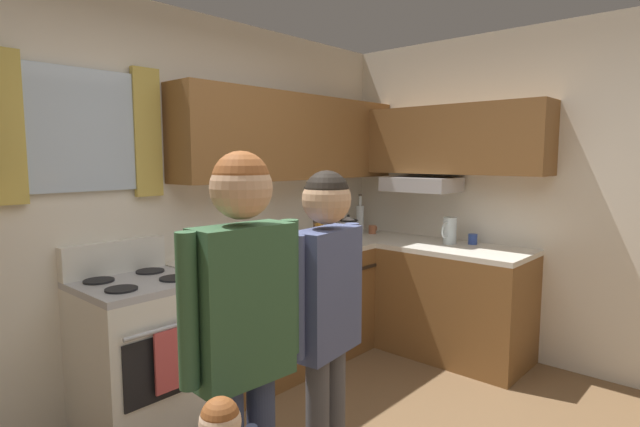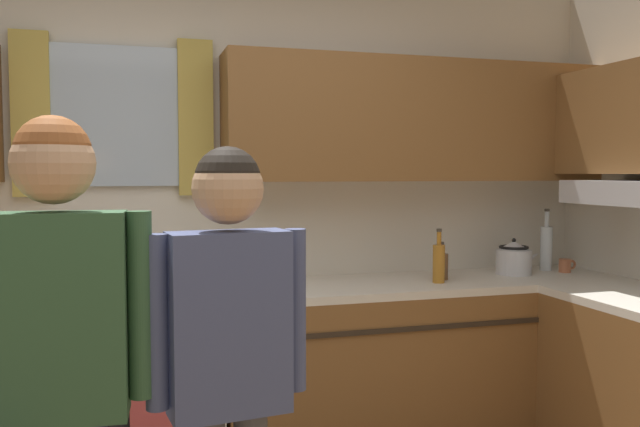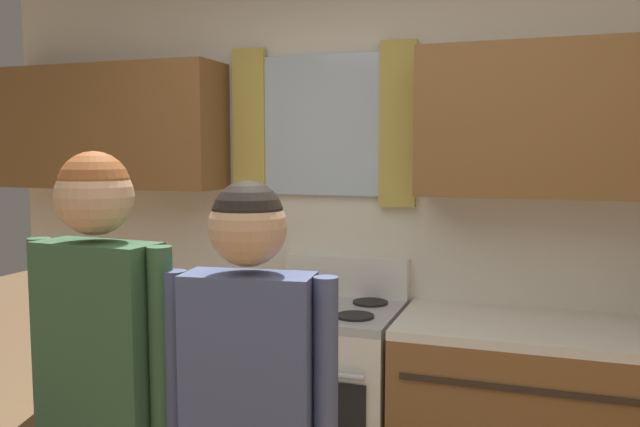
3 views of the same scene
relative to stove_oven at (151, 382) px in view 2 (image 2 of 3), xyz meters
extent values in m
cube|color=silver|center=(0.25, 0.36, 0.83)|extent=(4.60, 0.10, 2.60)
cube|color=silver|center=(-0.14, 0.29, 1.30)|extent=(0.61, 0.03, 0.71)
cube|color=gold|center=(-0.54, 0.28, 1.30)|extent=(0.18, 0.04, 0.81)
cube|color=gold|center=(0.25, 0.28, 1.30)|extent=(0.18, 0.04, 0.81)
cube|color=brown|center=(1.47, 0.15, 1.30)|extent=(2.17, 0.32, 0.66)
cube|color=#B7B7BC|center=(2.33, -0.49, 0.91)|extent=(0.40, 0.60, 0.12)
cube|color=brown|center=(1.45, 0.00, -0.04)|extent=(2.22, 0.62, 0.86)
cube|color=silver|center=(1.45, 0.00, 0.41)|extent=(2.22, 0.62, 0.04)
cube|color=#2D2319|center=(1.45, -0.32, 0.25)|extent=(2.10, 0.01, 0.02)
cube|color=silver|center=(0.00, 0.00, -0.04)|extent=(0.64, 0.62, 0.86)
cube|color=black|center=(0.00, -0.32, 0.01)|extent=(0.52, 0.01, 0.36)
cylinder|color=#ADADB2|center=(0.00, -0.34, 0.23)|extent=(0.52, 0.02, 0.02)
cube|color=#ADADB2|center=(0.00, 0.00, 0.41)|extent=(0.64, 0.62, 0.04)
cube|color=silver|center=(0.00, 0.27, 0.53)|extent=(0.64, 0.08, 0.20)
cylinder|color=black|center=(-0.16, -0.14, 0.44)|extent=(0.17, 0.17, 0.01)
cylinder|color=black|center=(0.16, -0.14, 0.44)|extent=(0.17, 0.17, 0.01)
cylinder|color=black|center=(-0.16, 0.13, 0.44)|extent=(0.17, 0.17, 0.01)
cylinder|color=black|center=(0.16, 0.13, 0.44)|extent=(0.17, 0.17, 0.01)
cube|color=#CC4C4C|center=(0.00, -0.35, 0.05)|extent=(0.20, 0.02, 0.34)
cylinder|color=silver|center=(2.29, 0.12, 0.56)|extent=(0.07, 0.07, 0.26)
cylinder|color=silver|center=(2.29, 0.12, 0.74)|extent=(0.03, 0.03, 0.09)
cylinder|color=#3F382D|center=(2.29, 0.12, 0.79)|extent=(0.03, 0.03, 0.02)
cylinder|color=brown|center=(1.53, 0.00, 0.50)|extent=(0.08, 0.08, 0.14)
cylinder|color=brown|center=(1.53, 0.00, 0.60)|extent=(0.03, 0.03, 0.05)
cylinder|color=#3F382D|center=(1.53, 0.00, 0.63)|extent=(0.04, 0.04, 0.02)
cylinder|color=#B27223|center=(1.47, -0.10, 0.53)|extent=(0.06, 0.06, 0.20)
cylinder|color=#B27223|center=(1.47, -0.10, 0.67)|extent=(0.02, 0.02, 0.07)
cylinder|color=#3F382D|center=(1.47, -0.10, 0.71)|extent=(0.03, 0.03, 0.02)
cylinder|color=#B76642|center=(2.34, 0.02, 0.47)|extent=(0.07, 0.07, 0.08)
torus|color=#B76642|center=(2.39, 0.02, 0.48)|extent=(0.06, 0.01, 0.06)
cylinder|color=silver|center=(2.02, 0.04, 0.50)|extent=(0.20, 0.20, 0.14)
cone|color=silver|center=(2.02, 0.04, 0.60)|extent=(0.18, 0.18, 0.05)
sphere|color=black|center=(2.02, 0.04, 0.63)|extent=(0.02, 0.02, 0.02)
cone|color=silver|center=(2.15, 0.04, 0.53)|extent=(0.09, 0.04, 0.07)
torus|color=black|center=(2.02, 0.04, 0.59)|extent=(0.17, 0.17, 0.02)
cube|color=#335938|center=(-0.28, -1.32, 0.62)|extent=(0.38, 0.18, 0.57)
cylinder|color=#335938|center=(-0.06, -1.33, 0.64)|extent=(0.07, 0.07, 0.52)
sphere|color=tan|center=(-0.28, -1.32, 1.04)|extent=(0.22, 0.22, 0.22)
sphere|color=brown|center=(-0.28, -1.32, 1.07)|extent=(0.20, 0.20, 0.20)
cube|color=#47517A|center=(0.19, -1.30, 0.57)|extent=(0.37, 0.19, 0.54)
cylinder|color=#47517A|center=(0.40, -1.27, 0.59)|extent=(0.07, 0.07, 0.50)
cylinder|color=#47517A|center=(-0.02, -1.33, 0.59)|extent=(0.07, 0.07, 0.50)
sphere|color=tan|center=(0.19, -1.30, 0.97)|extent=(0.21, 0.21, 0.21)
sphere|color=black|center=(0.19, -1.30, 0.99)|extent=(0.19, 0.19, 0.19)
camera|label=1|loc=(-1.37, -2.67, 1.15)|focal=27.75mm
camera|label=2|loc=(-0.08, -3.20, 1.01)|focal=36.63mm
camera|label=3|loc=(0.92, -2.83, 1.16)|focal=35.96mm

